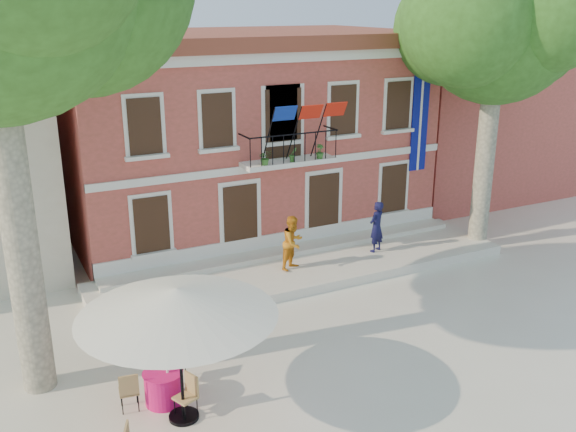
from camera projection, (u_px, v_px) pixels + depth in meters
The scene contains 9 objects.
ground at pixel (316, 346), 16.71m from camera, with size 90.00×90.00×0.00m, color beige.
main_building at pixel (237, 131), 24.83m from camera, with size 13.50×9.59×7.50m.
neighbor_east at pixel (460, 118), 30.97m from camera, with size 9.40×9.40×6.40m.
terrace at pixel (304, 268), 21.24m from camera, with size 14.00×3.40×0.30m, color silver.
plane_tree_east at pixel (498, 25), 21.18m from camera, with size 5.37×5.37×10.55m.
patio_umbrella at pixel (177, 302), 12.93m from camera, with size 4.12×4.12×3.06m.
pedestrian_navy at pixel (376, 227), 21.99m from camera, with size 0.65×0.43×1.79m, color #101035.
pedestrian_orange at pixel (293, 243), 20.54m from camera, with size 0.87×0.67×1.78m, color orange.
cafe_table_0 at pixel (163, 386), 14.21m from camera, with size 1.74×1.85×0.95m.
Camera 1 is at (-7.27, -12.88, 8.50)m, focal length 40.00 mm.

